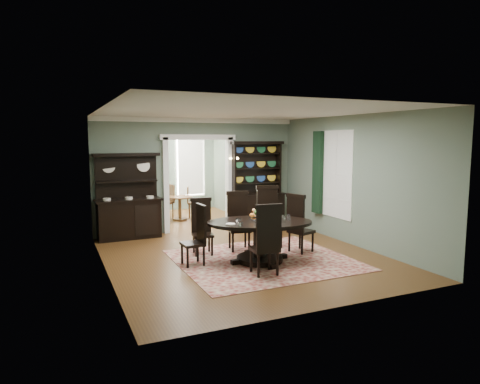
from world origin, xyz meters
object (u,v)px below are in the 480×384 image
object	(u,v)px
sideboard	(129,209)
welsh_dresser	(257,196)
dining_table	(260,234)
parlor_table	(180,205)

from	to	relation	value
sideboard	welsh_dresser	bearing A→B (deg)	-1.91
dining_table	welsh_dresser	xyz separation A→B (m)	(1.50, 3.17, 0.29)
dining_table	parlor_table	size ratio (longest dim) A/B	3.10
sideboard	dining_table	bearing A→B (deg)	-59.04
parlor_table	welsh_dresser	bearing A→B (deg)	-45.82
welsh_dresser	parlor_table	xyz separation A→B (m)	(-1.74, 1.79, -0.39)
dining_table	parlor_table	world-z (taller)	dining_table
parlor_table	dining_table	bearing A→B (deg)	-87.29
sideboard	welsh_dresser	size ratio (longest dim) A/B	0.88
dining_table	parlor_table	xyz separation A→B (m)	(-0.23, 4.96, -0.10)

